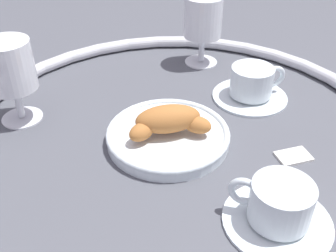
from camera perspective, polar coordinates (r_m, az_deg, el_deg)
name	(u,v)px	position (r m, az deg, el deg)	size (l,w,h in m)	color
ground_plane	(178,136)	(0.65, 1.37, -1.36)	(2.20, 2.20, 0.00)	#4C4F56
table_chrome_rim	(178,130)	(0.65, 1.39, -0.51)	(0.71, 0.71, 0.02)	silver
pastry_plate	(168,135)	(0.63, 0.00, -1.33)	(0.19, 0.19, 0.02)	silver
croissant_large	(168,121)	(0.62, 0.06, 0.70)	(0.13, 0.09, 0.04)	#AD6B33
coffee_cup_near	(252,85)	(0.75, 11.60, 5.61)	(0.14, 0.14, 0.06)	silver
coffee_cup_far	(279,207)	(0.52, 15.20, -10.89)	(0.14, 0.14, 0.06)	silver
juice_glass_left	(203,20)	(0.84, 4.91, 14.58)	(0.08, 0.08, 0.14)	white
juice_glass_right	(10,68)	(0.69, -21.17, 7.56)	(0.08, 0.08, 0.14)	white
sugar_packet	(294,155)	(0.64, 17.13, -3.93)	(0.05, 0.03, 0.01)	white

